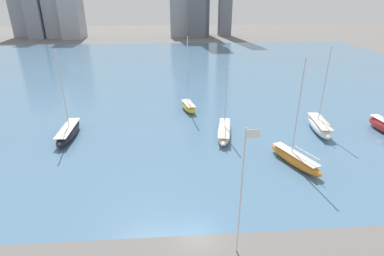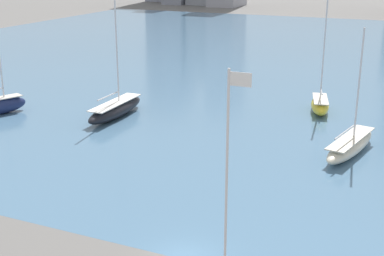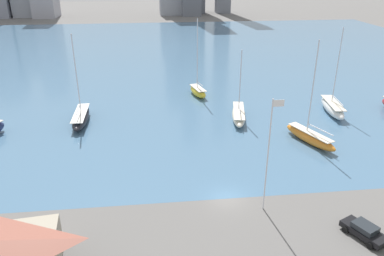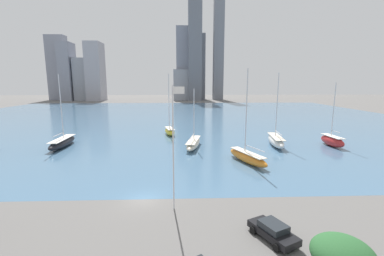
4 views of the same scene
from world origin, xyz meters
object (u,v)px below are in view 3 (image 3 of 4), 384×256
Objects in this scene: sailboat_black at (81,117)px; sailboat_white at (332,107)px; sailboat_orange at (310,137)px; sailboat_cream at (239,114)px; parked_sedan_black at (364,231)px; flag_pole at (269,153)px; sailboat_yellow at (198,91)px.

sailboat_white is (44.29, -0.58, 0.10)m from sailboat_black.
sailboat_white is 14.33m from sailboat_orange.
parked_sedan_black is at bearing -68.92° from sailboat_cream.
flag_pole is 39.36m from sailboat_yellow.
flag_pole is 36.59m from sailboat_black.
sailboat_black reaches higher than parked_sedan_black.
sailboat_orange is (35.40, -11.82, 0.02)m from sailboat_black.
sailboat_black is at bearing -171.67° from sailboat_cream.
sailboat_white reaches higher than flag_pole.
sailboat_yellow is 45.79m from parked_sedan_black.
sailboat_cream is 0.79× the size of sailboat_white.
sailboat_cream is 14.20m from sailboat_yellow.
sailboat_black reaches higher than flag_pole.
flag_pole is at bearing -85.53° from sailboat_cream.
sailboat_yellow is (-22.81, 12.28, -0.07)m from sailboat_white.
sailboat_white is 25.91m from sailboat_yellow.
sailboat_white is 0.98× the size of sailboat_yellow.
sailboat_orange is 21.21m from parked_sedan_black.
sailboat_yellow is (21.48, 11.70, 0.03)m from sailboat_black.
sailboat_cream is 26.94m from sailboat_black.
sailboat_yellow is at bearing 27.76° from sailboat_black.
sailboat_cream is 13.43m from sailboat_orange.
sailboat_orange is 3.20× the size of parked_sedan_black.
flag_pole is 26.61m from sailboat_cream.
parked_sedan_black is (-3.12, -20.98, -0.26)m from sailboat_orange.
sailboat_black is at bearing -165.06° from sailboat_yellow.
sailboat_yellow is at bearing 98.82° from sailboat_orange.
flag_pole is at bearing -49.58° from sailboat_black.
sailboat_black reaches higher than sailboat_cream.
parked_sedan_black is at bearing -120.28° from sailboat_orange.
flag_pole is 1.08× the size of sailboat_cream.
sailboat_black is (-26.90, 1.42, 0.10)m from sailboat_cream.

